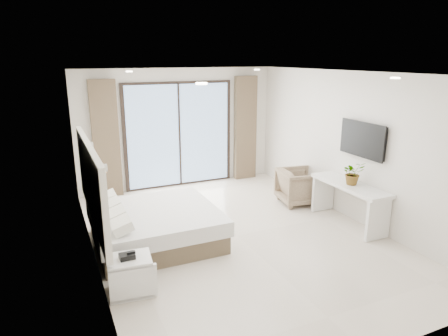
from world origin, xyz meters
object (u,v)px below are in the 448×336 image
Objects in this scene: bed at (154,226)px; armchair at (299,185)px; nightstand at (130,275)px; console_desk at (349,195)px.

armchair reaches higher than bed.
armchair is at bearing 32.43° from nightstand.
nightstand is 4.09m from console_desk.
armchair is at bearing 10.09° from bed.
bed is 1.46m from nightstand.
nightstand is 0.74× the size of armchair.
armchair is (3.84, 1.87, 0.15)m from nightstand.
nightstand is 4.28m from armchair.
console_desk is at bearing 14.95° from nightstand.
bed is 3.32× the size of nightstand.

